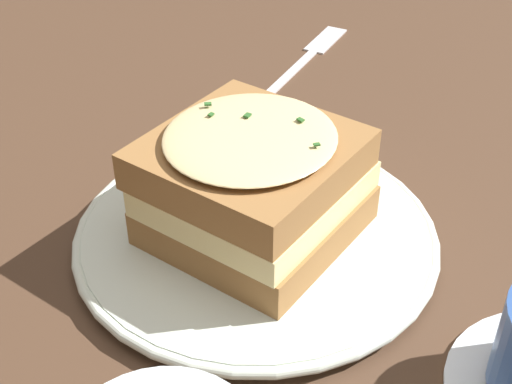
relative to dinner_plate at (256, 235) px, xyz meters
The scene contains 4 objects.
ground_plane 0.03m from the dinner_plate, 127.93° to the left, with size 2.40×2.40×0.00m, color #473021.
dinner_plate is the anchor object (origin of this frame).
sandwich 0.04m from the dinner_plate, 130.17° to the right, with size 0.17×0.17×0.08m.
fork 0.31m from the dinner_plate, 152.58° to the left, with size 0.14×0.13×0.00m.
Camera 1 is at (0.38, -0.13, 0.32)m, focal length 50.00 mm.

